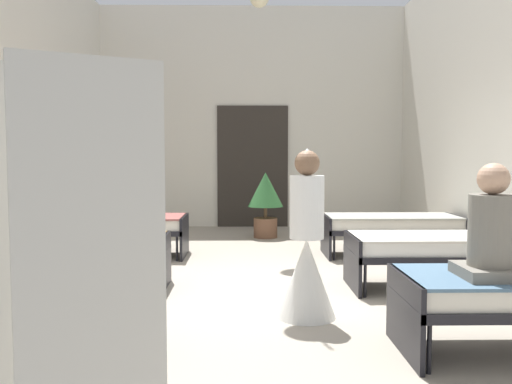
{
  "coord_description": "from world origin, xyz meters",
  "views": [
    {
      "loc": [
        -0.13,
        -5.68,
        1.43
      ],
      "look_at": [
        0.0,
        1.4,
        0.94
      ],
      "focal_mm": 37.9,
      "sensor_mm": 36.0,
      "label": 1
    }
  ],
  "objects_px": {
    "bed_right_row_2": "(391,225)",
    "nurse_near_aisle": "(307,258)",
    "bed_left_row_2": "(118,225)",
    "potted_plant": "(265,197)",
    "bed_right_row_1": "(439,248)",
    "patient_seated_secondary": "(39,235)",
    "bed_left_row_1": "(76,249)",
    "patient_seated_primary": "(492,235)"
  },
  "relations": [
    {
      "from": "bed_right_row_1",
      "to": "bed_left_row_2",
      "type": "height_order",
      "value": "same"
    },
    {
      "from": "bed_left_row_2",
      "to": "nurse_near_aisle",
      "type": "distance_m",
      "value": 3.73
    },
    {
      "from": "patient_seated_secondary",
      "to": "potted_plant",
      "type": "relative_size",
      "value": 0.71
    },
    {
      "from": "bed_right_row_1",
      "to": "bed_right_row_2",
      "type": "height_order",
      "value": "same"
    },
    {
      "from": "bed_right_row_1",
      "to": "bed_left_row_2",
      "type": "relative_size",
      "value": 1.0
    },
    {
      "from": "bed_left_row_2",
      "to": "patient_seated_primary",
      "type": "xyz_separation_m",
      "value": [
        3.51,
        -3.88,
        0.43
      ]
    },
    {
      "from": "bed_left_row_2",
      "to": "patient_seated_primary",
      "type": "height_order",
      "value": "patient_seated_primary"
    },
    {
      "from": "bed_right_row_2",
      "to": "nurse_near_aisle",
      "type": "xyz_separation_m",
      "value": [
        -1.53,
        -2.91,
        0.09
      ]
    },
    {
      "from": "bed_left_row_1",
      "to": "bed_left_row_2",
      "type": "distance_m",
      "value": 1.9
    },
    {
      "from": "bed_left_row_1",
      "to": "bed_right_row_1",
      "type": "distance_m",
      "value": 3.86
    },
    {
      "from": "bed_right_row_1",
      "to": "bed_right_row_2",
      "type": "bearing_deg",
      "value": 90.0
    },
    {
      "from": "patient_seated_secondary",
      "to": "nurse_near_aisle",
      "type": "bearing_deg",
      "value": 24.29
    },
    {
      "from": "bed_right_row_2",
      "to": "patient_seated_secondary",
      "type": "bearing_deg",
      "value": -132.74
    },
    {
      "from": "bed_left_row_1",
      "to": "patient_seated_primary",
      "type": "height_order",
      "value": "patient_seated_primary"
    },
    {
      "from": "bed_right_row_2",
      "to": "nurse_near_aisle",
      "type": "relative_size",
      "value": 1.28
    },
    {
      "from": "bed_left_row_1",
      "to": "nurse_near_aisle",
      "type": "height_order",
      "value": "nurse_near_aisle"
    },
    {
      "from": "bed_left_row_2",
      "to": "potted_plant",
      "type": "bearing_deg",
      "value": 38.57
    },
    {
      "from": "bed_left_row_2",
      "to": "potted_plant",
      "type": "relative_size",
      "value": 1.68
    },
    {
      "from": "bed_left_row_2",
      "to": "nurse_near_aisle",
      "type": "relative_size",
      "value": 1.28
    },
    {
      "from": "bed_left_row_1",
      "to": "patient_seated_secondary",
      "type": "relative_size",
      "value": 2.37
    },
    {
      "from": "bed_right_row_2",
      "to": "nurse_near_aisle",
      "type": "distance_m",
      "value": 3.29
    },
    {
      "from": "bed_right_row_1",
      "to": "bed_left_row_2",
      "type": "distance_m",
      "value": 4.31
    },
    {
      "from": "bed_right_row_2",
      "to": "potted_plant",
      "type": "bearing_deg",
      "value": 135.39
    },
    {
      "from": "patient_seated_secondary",
      "to": "potted_plant",
      "type": "xyz_separation_m",
      "value": [
        1.79,
        5.51,
        -0.17
      ]
    },
    {
      "from": "bed_right_row_1",
      "to": "patient_seated_secondary",
      "type": "xyz_separation_m",
      "value": [
        -3.51,
        -1.9,
        0.43
      ]
    },
    {
      "from": "bed_left_row_2",
      "to": "bed_right_row_2",
      "type": "relative_size",
      "value": 1.0
    },
    {
      "from": "bed_left_row_1",
      "to": "nurse_near_aisle",
      "type": "xyz_separation_m",
      "value": [
        2.33,
        -1.01,
        0.09
      ]
    },
    {
      "from": "bed_left_row_1",
      "to": "bed_left_row_2",
      "type": "xyz_separation_m",
      "value": [
        0.0,
        1.9,
        0.0
      ]
    },
    {
      "from": "bed_right_row_1",
      "to": "nurse_near_aisle",
      "type": "bearing_deg",
      "value": -146.64
    },
    {
      "from": "bed_right_row_1",
      "to": "patient_seated_secondary",
      "type": "height_order",
      "value": "patient_seated_secondary"
    },
    {
      "from": "patient_seated_secondary",
      "to": "bed_right_row_1",
      "type": "bearing_deg",
      "value": 28.44
    },
    {
      "from": "patient_seated_primary",
      "to": "patient_seated_secondary",
      "type": "xyz_separation_m",
      "value": [
        -3.16,
        0.07,
        0.0
      ]
    },
    {
      "from": "nurse_near_aisle",
      "to": "potted_plant",
      "type": "distance_m",
      "value": 4.62
    },
    {
      "from": "bed_left_row_1",
      "to": "patient_seated_secondary",
      "type": "distance_m",
      "value": 1.98
    },
    {
      "from": "bed_left_row_1",
      "to": "bed_right_row_1",
      "type": "relative_size",
      "value": 1.0
    },
    {
      "from": "bed_right_row_1",
      "to": "nurse_near_aisle",
      "type": "height_order",
      "value": "nurse_near_aisle"
    },
    {
      "from": "patient_seated_primary",
      "to": "patient_seated_secondary",
      "type": "relative_size",
      "value": 1.0
    },
    {
      "from": "bed_right_row_1",
      "to": "potted_plant",
      "type": "relative_size",
      "value": 1.68
    },
    {
      "from": "nurse_near_aisle",
      "to": "patient_seated_primary",
      "type": "distance_m",
      "value": 1.57
    },
    {
      "from": "patient_seated_primary",
      "to": "potted_plant",
      "type": "height_order",
      "value": "patient_seated_primary"
    },
    {
      "from": "bed_left_row_2",
      "to": "nurse_near_aisle",
      "type": "bearing_deg",
      "value": -51.3
    },
    {
      "from": "nurse_near_aisle",
      "to": "patient_seated_secondary",
      "type": "relative_size",
      "value": 1.86
    }
  ]
}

